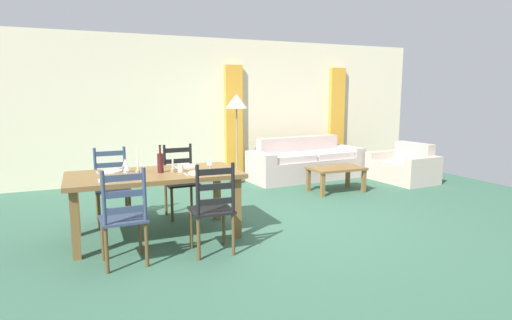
% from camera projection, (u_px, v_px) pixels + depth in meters
% --- Properties ---
extents(ground_plane, '(9.60, 9.60, 0.02)m').
position_uv_depth(ground_plane, '(274.00, 223.00, 5.38)').
color(ground_plane, '#345C47').
extents(wall_far, '(9.60, 0.16, 2.70)m').
position_uv_depth(wall_far, '(203.00, 109.00, 8.18)').
color(wall_far, beige).
rests_on(wall_far, ground_plane).
extents(curtain_panel_left, '(0.35, 0.08, 2.20)m').
position_uv_depth(curtain_panel_left, '(234.00, 121.00, 8.32)').
color(curtain_panel_left, gold).
rests_on(curtain_panel_left, ground_plane).
extents(curtain_panel_right, '(0.35, 0.08, 2.20)m').
position_uv_depth(curtain_panel_right, '(337.00, 119.00, 9.23)').
color(curtain_panel_right, gold).
rests_on(curtain_panel_right, ground_plane).
extents(dining_table, '(1.90, 0.96, 0.75)m').
position_uv_depth(dining_table, '(155.00, 180.00, 4.76)').
color(dining_table, brown).
rests_on(dining_table, ground_plane).
extents(dining_chair_near_left, '(0.44, 0.42, 0.96)m').
position_uv_depth(dining_chair_near_left, '(124.00, 217.00, 3.96)').
color(dining_chair_near_left, '#313E59').
rests_on(dining_chair_near_left, ground_plane).
extents(dining_chair_near_right, '(0.43, 0.41, 0.96)m').
position_uv_depth(dining_chair_near_right, '(213.00, 209.00, 4.27)').
color(dining_chair_near_right, black).
rests_on(dining_chair_near_right, ground_plane).
extents(dining_chair_far_left, '(0.43, 0.41, 0.96)m').
position_uv_depth(dining_chair_far_left, '(112.00, 186.00, 5.33)').
color(dining_chair_far_left, '#30425E').
rests_on(dining_chair_far_left, ground_plane).
extents(dining_chair_far_right, '(0.44, 0.42, 0.96)m').
position_uv_depth(dining_chair_far_right, '(181.00, 181.00, 5.65)').
color(dining_chair_far_right, black).
rests_on(dining_chair_far_right, ground_plane).
extents(dinner_plate_near_left, '(0.24, 0.24, 0.02)m').
position_uv_depth(dinner_plate_near_left, '(115.00, 179.00, 4.34)').
color(dinner_plate_near_left, white).
rests_on(dinner_plate_near_left, dining_table).
extents(fork_near_left, '(0.02, 0.17, 0.01)m').
position_uv_depth(fork_near_left, '(99.00, 181.00, 4.29)').
color(fork_near_left, silver).
rests_on(fork_near_left, dining_table).
extents(dinner_plate_near_right, '(0.24, 0.24, 0.02)m').
position_uv_depth(dinner_plate_near_right, '(199.00, 173.00, 4.69)').
color(dinner_plate_near_right, white).
rests_on(dinner_plate_near_right, dining_table).
extents(fork_near_right, '(0.02, 0.17, 0.01)m').
position_uv_depth(fork_near_right, '(186.00, 174.00, 4.63)').
color(fork_near_right, silver).
rests_on(fork_near_right, dining_table).
extents(dinner_plate_far_left, '(0.24, 0.24, 0.02)m').
position_uv_depth(dinner_plate_far_left, '(111.00, 171.00, 4.80)').
color(dinner_plate_far_left, white).
rests_on(dinner_plate_far_left, dining_table).
extents(fork_far_left, '(0.03, 0.17, 0.01)m').
position_uv_depth(fork_far_left, '(97.00, 173.00, 4.74)').
color(fork_far_left, silver).
rests_on(fork_far_left, dining_table).
extents(dinner_plate_far_right, '(0.24, 0.24, 0.02)m').
position_uv_depth(dinner_plate_far_right, '(188.00, 166.00, 5.14)').
color(dinner_plate_far_right, white).
rests_on(dinner_plate_far_right, dining_table).
extents(fork_far_right, '(0.02, 0.17, 0.01)m').
position_uv_depth(fork_far_right, '(176.00, 167.00, 5.09)').
color(fork_far_right, silver).
rests_on(fork_far_right, dining_table).
extents(wine_bottle, '(0.07, 0.07, 0.32)m').
position_uv_depth(wine_bottle, '(160.00, 162.00, 4.74)').
color(wine_bottle, '#471919').
rests_on(wine_bottle, dining_table).
extents(wine_glass_near_left, '(0.06, 0.06, 0.16)m').
position_uv_depth(wine_glass_near_left, '(127.00, 167.00, 4.48)').
color(wine_glass_near_left, white).
rests_on(wine_glass_near_left, dining_table).
extents(wine_glass_near_right, '(0.06, 0.06, 0.16)m').
position_uv_depth(wine_glass_near_right, '(210.00, 162.00, 4.83)').
color(wine_glass_near_right, white).
rests_on(wine_glass_near_right, dining_table).
extents(wine_glass_far_left, '(0.06, 0.06, 0.16)m').
position_uv_depth(wine_glass_far_left, '(125.00, 163.00, 4.75)').
color(wine_glass_far_left, white).
rests_on(wine_glass_far_left, dining_table).
extents(coffee_cup_primary, '(0.07, 0.07, 0.09)m').
position_uv_depth(coffee_cup_primary, '(181.00, 168.00, 4.79)').
color(coffee_cup_primary, beige).
rests_on(coffee_cup_primary, dining_table).
extents(candle_tall, '(0.05, 0.05, 0.26)m').
position_uv_depth(candle_tall, '(138.00, 167.00, 4.68)').
color(candle_tall, '#998C66').
rests_on(candle_tall, dining_table).
extents(candle_short, '(0.05, 0.05, 0.15)m').
position_uv_depth(candle_short, '(173.00, 169.00, 4.78)').
color(candle_short, '#998C66').
rests_on(candle_short, dining_table).
extents(couch, '(2.35, 1.02, 0.80)m').
position_uv_depth(couch, '(305.00, 164.00, 8.21)').
color(couch, '#BAA59E').
rests_on(couch, ground_plane).
extents(coffee_table, '(0.90, 0.56, 0.42)m').
position_uv_depth(coffee_table, '(336.00, 171.00, 7.06)').
color(coffee_table, brown).
rests_on(coffee_table, ground_plane).
extents(armchair_upholstered, '(0.89, 1.22, 0.72)m').
position_uv_depth(armchair_upholstered, '(405.00, 168.00, 7.96)').
color(armchair_upholstered, '#B8A797').
rests_on(armchair_upholstered, ground_plane).
extents(standing_lamp, '(0.40, 0.40, 1.64)m').
position_uv_depth(standing_lamp, '(237.00, 107.00, 7.69)').
color(standing_lamp, '#332D28').
rests_on(standing_lamp, ground_plane).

